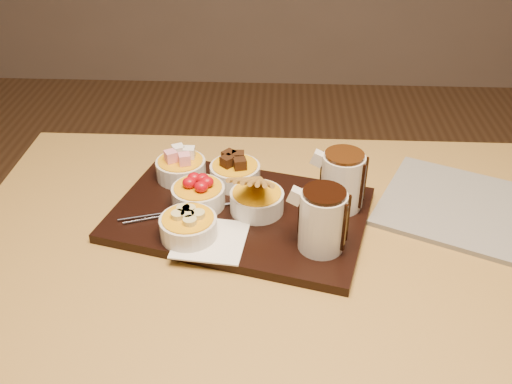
{
  "coord_description": "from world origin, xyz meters",
  "views": [
    {
      "loc": [
        -0.03,
        -0.78,
        1.39
      ],
      "look_at": [
        -0.07,
        0.08,
        0.81
      ],
      "focal_mm": 40.0,
      "sensor_mm": 36.0,
      "label": 1
    }
  ],
  "objects_px": {
    "serving_board": "(240,214)",
    "newspaper": "(473,210)",
    "pitcher_dark_chocolate": "(322,221)",
    "pitcher_milk_chocolate": "(342,182)",
    "bowl_strawberries": "(198,196)",
    "dining_table": "(292,288)"
  },
  "relations": [
    {
      "from": "bowl_strawberries",
      "to": "dining_table",
      "type": "bearing_deg",
      "value": -27.85
    },
    {
      "from": "dining_table",
      "to": "pitcher_dark_chocolate",
      "type": "height_order",
      "value": "pitcher_dark_chocolate"
    },
    {
      "from": "dining_table",
      "to": "newspaper",
      "type": "bearing_deg",
      "value": 19.36
    },
    {
      "from": "bowl_strawberries",
      "to": "pitcher_milk_chocolate",
      "type": "xyz_separation_m",
      "value": [
        0.27,
        0.01,
        0.03
      ]
    },
    {
      "from": "bowl_strawberries",
      "to": "pitcher_milk_chocolate",
      "type": "bearing_deg",
      "value": 1.95
    },
    {
      "from": "serving_board",
      "to": "pitcher_dark_chocolate",
      "type": "xyz_separation_m",
      "value": [
        0.14,
        -0.1,
        0.06
      ]
    },
    {
      "from": "serving_board",
      "to": "newspaper",
      "type": "xyz_separation_m",
      "value": [
        0.44,
        0.04,
        -0.0
      ]
    },
    {
      "from": "newspaper",
      "to": "pitcher_milk_chocolate",
      "type": "bearing_deg",
      "value": -151.68
    },
    {
      "from": "bowl_strawberries",
      "to": "pitcher_dark_chocolate",
      "type": "bearing_deg",
      "value": -27.1
    },
    {
      "from": "pitcher_dark_chocolate",
      "to": "pitcher_milk_chocolate",
      "type": "bearing_deg",
      "value": 85.6
    },
    {
      "from": "serving_board",
      "to": "bowl_strawberries",
      "type": "bearing_deg",
      "value": -176.42
    },
    {
      "from": "bowl_strawberries",
      "to": "newspaper",
      "type": "height_order",
      "value": "bowl_strawberries"
    },
    {
      "from": "dining_table",
      "to": "bowl_strawberries",
      "type": "height_order",
      "value": "bowl_strawberries"
    },
    {
      "from": "dining_table",
      "to": "serving_board",
      "type": "xyz_separation_m",
      "value": [
        -0.1,
        0.08,
        0.11
      ]
    },
    {
      "from": "dining_table",
      "to": "pitcher_dark_chocolate",
      "type": "xyz_separation_m",
      "value": [
        0.04,
        -0.02,
        0.17
      ]
    },
    {
      "from": "pitcher_dark_chocolate",
      "to": "newspaper",
      "type": "relative_size",
      "value": 0.32
    },
    {
      "from": "bowl_strawberries",
      "to": "pitcher_dark_chocolate",
      "type": "xyz_separation_m",
      "value": [
        0.22,
        -0.11,
        0.03
      ]
    },
    {
      "from": "dining_table",
      "to": "serving_board",
      "type": "height_order",
      "value": "serving_board"
    },
    {
      "from": "dining_table",
      "to": "pitcher_milk_chocolate",
      "type": "relative_size",
      "value": 11.23
    },
    {
      "from": "newspaper",
      "to": "serving_board",
      "type": "bearing_deg",
      "value": -150.06
    },
    {
      "from": "dining_table",
      "to": "pitcher_milk_chocolate",
      "type": "xyz_separation_m",
      "value": [
        0.09,
        0.1,
        0.17
      ]
    },
    {
      "from": "serving_board",
      "to": "newspaper",
      "type": "height_order",
      "value": "serving_board"
    }
  ]
}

